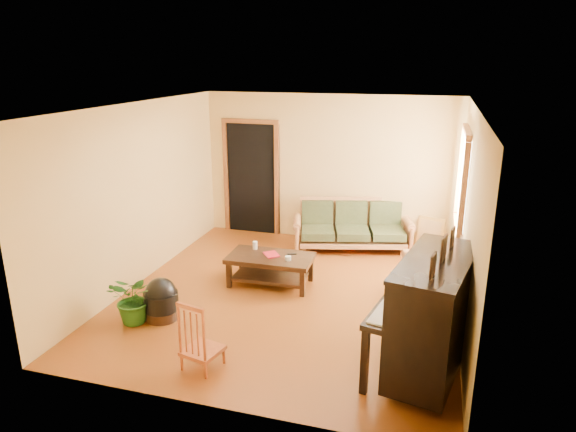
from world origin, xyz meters
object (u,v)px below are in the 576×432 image
(coffee_table, at_px, (271,270))
(potted_plant, at_px, (135,299))
(piano, at_px, (432,318))
(ceramic_crock, at_px, (428,244))
(red_chair, at_px, (202,334))
(armchair, at_px, (436,272))
(footstool, at_px, (162,304))
(sofa, at_px, (352,226))

(coffee_table, bearing_deg, potted_plant, -129.02)
(piano, bearing_deg, ceramic_crock, 103.30)
(piano, xyz_separation_m, red_chair, (-2.32, -0.54, -0.25))
(armchair, height_order, footstool, armchair)
(coffee_table, xyz_separation_m, armchair, (2.30, 0.00, 0.24))
(coffee_table, height_order, armchair, armchair)
(sofa, relative_size, ceramic_crock, 7.20)
(coffee_table, relative_size, ceramic_crock, 4.45)
(sofa, xyz_separation_m, armchair, (1.40, -1.76, 0.04))
(ceramic_crock, bearing_deg, potted_plant, -133.99)
(coffee_table, bearing_deg, piano, -36.17)
(sofa, bearing_deg, ceramic_crock, -3.96)
(piano, xyz_separation_m, footstool, (-3.28, 0.29, -0.44))
(armchair, xyz_separation_m, footstool, (-3.31, -1.38, -0.26))
(coffee_table, bearing_deg, ceramic_crock, 42.64)
(sofa, relative_size, red_chair, 2.48)
(coffee_table, bearing_deg, red_chair, -91.17)
(armchair, bearing_deg, footstool, -173.92)
(potted_plant, bearing_deg, sofa, 56.87)
(coffee_table, relative_size, potted_plant, 1.87)
(armchair, bearing_deg, coffee_table, 163.56)
(sofa, xyz_separation_m, coffee_table, (-0.90, -1.76, -0.20))
(coffee_table, bearing_deg, footstool, -126.16)
(sofa, relative_size, potted_plant, 3.03)
(ceramic_crock, bearing_deg, sofa, -169.32)
(footstool, bearing_deg, potted_plant, -144.60)
(red_chair, relative_size, potted_plant, 1.22)
(red_chair, xyz_separation_m, ceramic_crock, (2.22, 4.21, -0.26))
(coffee_table, height_order, piano, piano)
(coffee_table, height_order, ceramic_crock, coffee_table)
(coffee_table, distance_m, footstool, 1.70)
(armchair, distance_m, ceramic_crock, 2.03)
(red_chair, bearing_deg, footstool, 151.80)
(sofa, bearing_deg, potted_plant, -137.77)
(ceramic_crock, xyz_separation_m, potted_plant, (-3.43, -3.56, 0.19))
(armchair, xyz_separation_m, piano, (-0.03, -1.67, 0.18))
(piano, bearing_deg, coffee_table, 155.53)
(sofa, height_order, piano, piano)
(coffee_table, bearing_deg, sofa, 62.84)
(footstool, xyz_separation_m, potted_plant, (-0.26, -0.18, 0.12))
(red_chair, bearing_deg, ceramic_crock, 74.92)
(coffee_table, xyz_separation_m, potted_plant, (-1.26, -1.56, 0.10))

